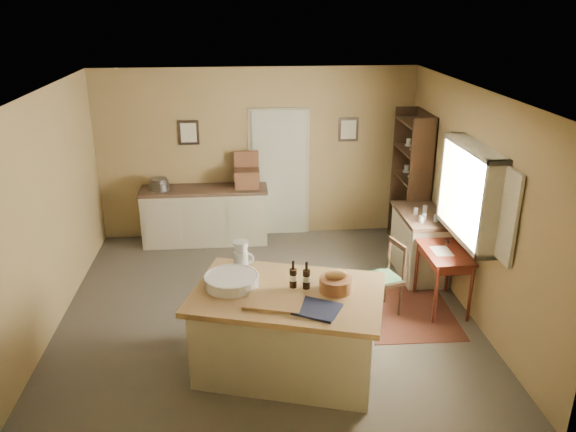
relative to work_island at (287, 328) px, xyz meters
name	(u,v)px	position (x,y,z in m)	size (l,w,h in m)	color
ground	(266,309)	(-0.16, 1.21, -0.48)	(5.00, 5.00, 0.00)	#62594B
wall_back	(257,154)	(-0.16, 3.71, 0.87)	(5.00, 0.10, 2.70)	olive
wall_front	(281,323)	(-0.16, -1.29, 0.87)	(5.00, 0.10, 2.70)	olive
wall_left	(45,215)	(-2.66, 1.21, 0.87)	(0.10, 5.00, 2.70)	olive
wall_right	(471,202)	(2.34, 1.21, 0.87)	(0.10, 5.00, 2.70)	olive
ceiling	(263,92)	(-0.16, 1.21, 2.22)	(5.00, 5.00, 0.00)	silver
door	(279,172)	(0.19, 3.68, 0.57)	(0.97, 0.06, 2.11)	beige
framed_prints	(269,131)	(0.04, 3.68, 1.24)	(2.82, 0.02, 0.38)	black
window	(474,192)	(2.27, 1.01, 1.07)	(0.25, 1.99, 1.12)	#B7AE91
work_island	(287,328)	(0.00, 0.00, 0.00)	(2.16, 1.72, 1.20)	#B7AE91
sideboard	(206,214)	(-1.00, 3.41, 0.00)	(1.97, 0.56, 1.18)	#B7AE91
rug	(405,307)	(1.59, 1.10, -0.48)	(1.10, 1.60, 0.01)	#4A2016
writing_desk	(445,259)	(2.04, 1.10, 0.18)	(0.50, 0.83, 0.82)	#3E140C
desk_chair	(382,279)	(1.25, 1.03, -0.03)	(0.42, 0.42, 0.90)	black
right_cabinet	(420,244)	(2.04, 2.02, -0.02)	(0.59, 1.06, 0.99)	#B7AE91
shelving_unit	(414,181)	(2.20, 3.01, 0.57)	(0.36, 0.95, 2.11)	black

